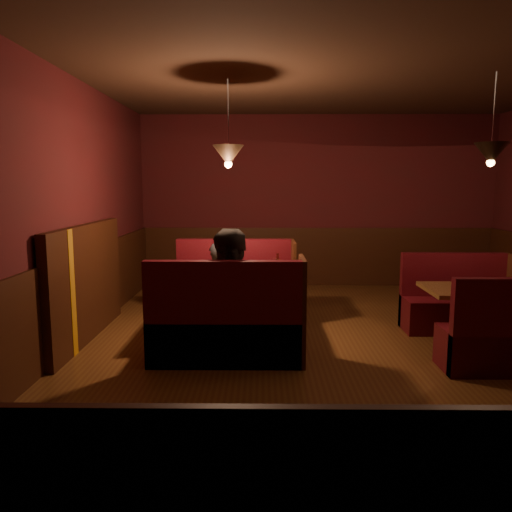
{
  "coord_description": "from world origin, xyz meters",
  "views": [
    {
      "loc": [
        -0.96,
        -5.07,
        1.74
      ],
      "look_at": [
        -1.02,
        0.42,
        0.95
      ],
      "focal_mm": 35.0,
      "sensor_mm": 36.0,
      "label": 1
    }
  ],
  "objects_px": {
    "main_table": "(231,289)",
    "main_bench_near": "(227,330)",
    "second_table": "(481,304)",
    "diner_a": "(218,269)",
    "diner_b": "(234,277)",
    "main_bench_far": "(236,295)",
    "second_bench_far": "(457,306)"
  },
  "relations": [
    {
      "from": "main_table",
      "to": "main_bench_near",
      "type": "relative_size",
      "value": 0.91
    },
    {
      "from": "main_table",
      "to": "second_table",
      "type": "bearing_deg",
      "value": -6.71
    },
    {
      "from": "main_table",
      "to": "second_table",
      "type": "xyz_separation_m",
      "value": [
        2.68,
        -0.31,
        -0.08
      ]
    },
    {
      "from": "second_table",
      "to": "diner_a",
      "type": "relative_size",
      "value": 0.84
    },
    {
      "from": "diner_b",
      "to": "main_table",
      "type": "bearing_deg",
      "value": 96.38
    },
    {
      "from": "main_bench_far",
      "to": "second_bench_far",
      "type": "xyz_separation_m",
      "value": [
        2.69,
        -0.4,
        -0.04
      ]
    },
    {
      "from": "main_bench_far",
      "to": "main_bench_near",
      "type": "xyz_separation_m",
      "value": [
        0.0,
        -1.57,
        0.0
      ]
    },
    {
      "from": "main_bench_near",
      "to": "diner_a",
      "type": "height_order",
      "value": "diner_a"
    },
    {
      "from": "second_table",
      "to": "diner_b",
      "type": "height_order",
      "value": "diner_b"
    },
    {
      "from": "main_bench_near",
      "to": "second_table",
      "type": "height_order",
      "value": "main_bench_near"
    },
    {
      "from": "main_table",
      "to": "main_bench_near",
      "type": "height_order",
      "value": "main_bench_near"
    },
    {
      "from": "main_table",
      "to": "second_bench_far",
      "type": "distance_m",
      "value": 2.74
    },
    {
      "from": "main_table",
      "to": "main_bench_far",
      "type": "height_order",
      "value": "main_bench_far"
    },
    {
      "from": "main_bench_far",
      "to": "second_bench_far",
      "type": "height_order",
      "value": "main_bench_far"
    },
    {
      "from": "diner_b",
      "to": "second_bench_far",
      "type": "bearing_deg",
      "value": 20.75
    },
    {
      "from": "main_table",
      "to": "diner_a",
      "type": "bearing_deg",
      "value": 106.67
    },
    {
      "from": "second_table",
      "to": "diner_b",
      "type": "relative_size",
      "value": 0.7
    },
    {
      "from": "second_bench_far",
      "to": "diner_a",
      "type": "xyz_separation_m",
      "value": [
        -2.89,
        0.25,
        0.4
      ]
    },
    {
      "from": "second_table",
      "to": "main_table",
      "type": "bearing_deg",
      "value": 173.29
    },
    {
      "from": "main_table",
      "to": "diner_b",
      "type": "height_order",
      "value": "diner_b"
    },
    {
      "from": "main_table",
      "to": "diner_b",
      "type": "distance_m",
      "value": 0.7
    },
    {
      "from": "main_table",
      "to": "second_table",
      "type": "height_order",
      "value": "main_table"
    },
    {
      "from": "main_bench_far",
      "to": "diner_a",
      "type": "relative_size",
      "value": 1.09
    },
    {
      "from": "main_bench_near",
      "to": "diner_a",
      "type": "xyz_separation_m",
      "value": [
        -0.21,
        1.42,
        0.36
      ]
    },
    {
      "from": "main_bench_far",
      "to": "main_bench_near",
      "type": "distance_m",
      "value": 1.57
    },
    {
      "from": "main_bench_near",
      "to": "diner_a",
      "type": "relative_size",
      "value": 1.09
    },
    {
      "from": "second_table",
      "to": "second_bench_far",
      "type": "xyz_separation_m",
      "value": [
        0.03,
        0.7,
        -0.19
      ]
    },
    {
      "from": "second_table",
      "to": "diner_b",
      "type": "bearing_deg",
      "value": -172.81
    },
    {
      "from": "main_bench_near",
      "to": "second_table",
      "type": "xyz_separation_m",
      "value": [
        2.66,
        0.47,
        0.16
      ]
    },
    {
      "from": "main_bench_far",
      "to": "diner_b",
      "type": "height_order",
      "value": "diner_b"
    },
    {
      "from": "main_bench_far",
      "to": "diner_a",
      "type": "distance_m",
      "value": 0.45
    },
    {
      "from": "main_bench_far",
      "to": "diner_a",
      "type": "xyz_separation_m",
      "value": [
        -0.21,
        -0.15,
        0.36
      ]
    }
  ]
}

